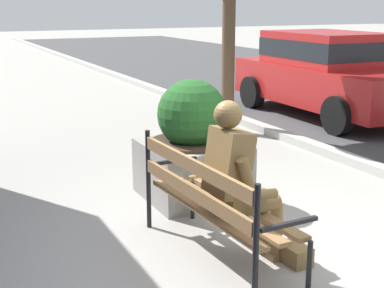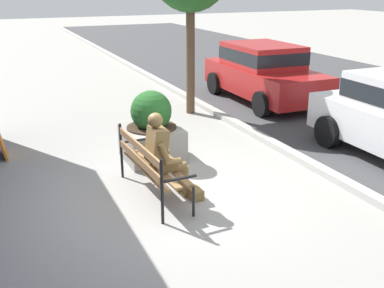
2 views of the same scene
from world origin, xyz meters
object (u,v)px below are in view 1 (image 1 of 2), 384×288
Objects in this scene: concrete_planter at (192,148)px; parked_car_red at (328,71)px; park_bench at (210,198)px; bronze_statue_seated at (244,186)px.

parked_car_red is at bearing 124.97° from concrete_planter.
concrete_planter reaches higher than park_bench.
concrete_planter is 5.23m from parked_car_red.
park_bench is 1.33× the size of bronze_statue_seated.
park_bench is at bearing -20.48° from concrete_planter.
park_bench is 0.44× the size of parked_car_red.
parked_car_red reaches higher than concrete_planter.
concrete_planter is (-1.47, 0.55, 0.01)m from park_bench.
parked_car_red is at bearing 135.12° from bronze_statue_seated.
parked_car_red reaches higher than bronze_statue_seated.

